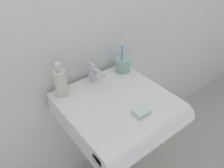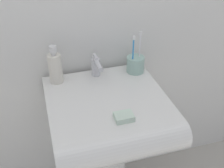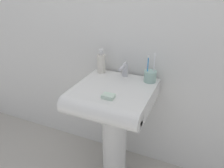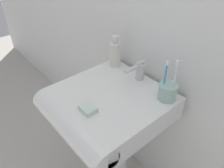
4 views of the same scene
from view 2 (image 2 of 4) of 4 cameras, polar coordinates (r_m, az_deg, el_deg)
The scene contains 6 objects.
sink_pedestal at distance 1.51m, azimuth -0.96°, elevation -16.44°, with size 0.18×0.18×0.65m, color white.
sink_basin at distance 1.21m, azimuth -0.52°, elevation -6.24°, with size 0.51×0.54×0.12m.
faucet at distance 1.32m, azimuth -3.27°, elevation 3.67°, with size 0.04×0.13×0.10m.
toothbrush_cup at distance 1.37m, azimuth 4.79°, elevation 4.10°, with size 0.09×0.09×0.21m.
soap_bottle at distance 1.30m, azimuth -11.46°, elevation 3.30°, with size 0.06×0.06×0.18m.
bar_soap at distance 1.09m, azimuth 2.43°, elevation -6.67°, with size 0.07×0.06×0.02m, color silver.
Camera 2 is at (-0.25, -0.95, 1.48)m, focal length 45.00 mm.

